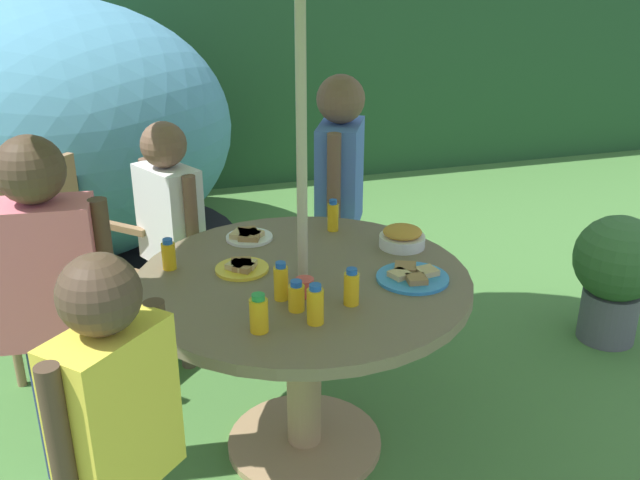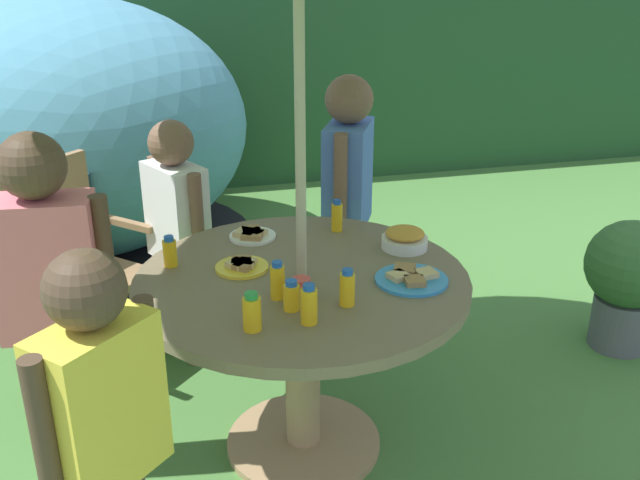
{
  "view_description": "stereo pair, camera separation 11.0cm",
  "coord_description": "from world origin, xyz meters",
  "px_view_note": "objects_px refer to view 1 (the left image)",
  "views": [
    {
      "loc": [
        -0.6,
        -2.21,
        1.84
      ],
      "look_at": [
        0.08,
        0.07,
        0.84
      ],
      "focal_mm": 40.3,
      "sensor_mm": 36.0,
      "label": 1
    },
    {
      "loc": [
        -0.49,
        -2.24,
        1.84
      ],
      "look_at": [
        0.08,
        0.07,
        0.84
      ],
      "focal_mm": 40.3,
      "sensor_mm": 36.0,
      "label": 2
    }
  ],
  "objects_px": {
    "child_in_yellow_shirt": "(115,410)",
    "juice_bottle_mid_left": "(333,216)",
    "snack_bowl": "(402,237)",
    "juice_bottle_far_right": "(296,297)",
    "potted_plant": "(616,271)",
    "child_in_pink_shirt": "(47,273)",
    "garden_table": "(303,319)",
    "juice_bottle_front_edge": "(259,314)",
    "dome_tent": "(53,132)",
    "juice_bottle_near_left": "(351,288)",
    "juice_bottle_mid_right": "(169,255)",
    "plate_center_back": "(249,236)",
    "cup_near": "(305,287)",
    "child_in_blue_shirt": "(340,175)",
    "juice_bottle_back_edge": "(315,305)",
    "juice_bottle_near_right": "(281,282)",
    "child_in_white_shirt": "(170,216)",
    "wooden_chair": "(61,263)",
    "plate_center_front": "(242,267)",
    "plate_far_left": "(412,276)"
  },
  "relations": [
    {
      "from": "garden_table",
      "to": "plate_center_front",
      "type": "bearing_deg",
      "value": 150.3
    },
    {
      "from": "potted_plant",
      "to": "juice_bottle_far_right",
      "type": "relative_size",
      "value": 6.2
    },
    {
      "from": "garden_table",
      "to": "plate_center_back",
      "type": "height_order",
      "value": "plate_center_back"
    },
    {
      "from": "child_in_yellow_shirt",
      "to": "juice_bottle_mid_left",
      "type": "xyz_separation_m",
      "value": [
        0.9,
        1.02,
        0.05
      ]
    },
    {
      "from": "child_in_blue_shirt",
      "to": "cup_near",
      "type": "relative_size",
      "value": 20.18
    },
    {
      "from": "child_in_yellow_shirt",
      "to": "snack_bowl",
      "type": "relative_size",
      "value": 6.63
    },
    {
      "from": "snack_bowl",
      "to": "juice_bottle_far_right",
      "type": "bearing_deg",
      "value": -143.98
    },
    {
      "from": "child_in_white_shirt",
      "to": "plate_far_left",
      "type": "relative_size",
      "value": 4.48
    },
    {
      "from": "juice_bottle_near_right",
      "to": "cup_near",
      "type": "distance_m",
      "value": 0.09
    },
    {
      "from": "plate_center_back",
      "to": "cup_near",
      "type": "relative_size",
      "value": 2.91
    },
    {
      "from": "juice_bottle_mid_right",
      "to": "juice_bottle_back_edge",
      "type": "xyz_separation_m",
      "value": [
        0.39,
        -0.53,
        0.01
      ]
    },
    {
      "from": "child_in_pink_shirt",
      "to": "child_in_white_shirt",
      "type": "bearing_deg",
      "value": 61.65
    },
    {
      "from": "child_in_blue_shirt",
      "to": "juice_bottle_mid_left",
      "type": "height_order",
      "value": "child_in_blue_shirt"
    },
    {
      "from": "juice_bottle_back_edge",
      "to": "snack_bowl",
      "type": "bearing_deg",
      "value": 44.37
    },
    {
      "from": "child_in_yellow_shirt",
      "to": "juice_bottle_near_left",
      "type": "bearing_deg",
      "value": -16.47
    },
    {
      "from": "dome_tent",
      "to": "plate_far_left",
      "type": "xyz_separation_m",
      "value": [
        1.29,
        -2.4,
        -0.03
      ]
    },
    {
      "from": "snack_bowl",
      "to": "juice_bottle_near_left",
      "type": "xyz_separation_m",
      "value": [
        -0.34,
        -0.39,
        0.02
      ]
    },
    {
      "from": "juice_bottle_mid_right",
      "to": "snack_bowl",
      "type": "bearing_deg",
      "value": -3.43
    },
    {
      "from": "child_in_yellow_shirt",
      "to": "juice_bottle_mid_right",
      "type": "distance_m",
      "value": 0.87
    },
    {
      "from": "juice_bottle_mid_right",
      "to": "child_in_white_shirt",
      "type": "bearing_deg",
      "value": 84.41
    },
    {
      "from": "child_in_white_shirt",
      "to": "juice_bottle_near_left",
      "type": "height_order",
      "value": "child_in_white_shirt"
    },
    {
      "from": "plate_center_back",
      "to": "juice_bottle_front_edge",
      "type": "bearing_deg",
      "value": -98.81
    },
    {
      "from": "wooden_chair",
      "to": "cup_near",
      "type": "height_order",
      "value": "wooden_chair"
    },
    {
      "from": "snack_bowl",
      "to": "plate_center_back",
      "type": "relative_size",
      "value": 0.96
    },
    {
      "from": "potted_plant",
      "to": "juice_bottle_far_right",
      "type": "height_order",
      "value": "juice_bottle_far_right"
    },
    {
      "from": "child_in_pink_shirt",
      "to": "plate_center_front",
      "type": "relative_size",
      "value": 6.68
    },
    {
      "from": "potted_plant",
      "to": "child_in_pink_shirt",
      "type": "relative_size",
      "value": 0.5
    },
    {
      "from": "juice_bottle_mid_left",
      "to": "child_in_white_shirt",
      "type": "bearing_deg",
      "value": 149.08
    },
    {
      "from": "juice_bottle_mid_left",
      "to": "juice_bottle_near_right",
      "type": "bearing_deg",
      "value": -123.26
    },
    {
      "from": "juice_bottle_near_left",
      "to": "juice_bottle_front_edge",
      "type": "height_order",
      "value": "juice_bottle_near_left"
    },
    {
      "from": "plate_center_front",
      "to": "cup_near",
      "type": "xyz_separation_m",
      "value": [
        0.16,
        -0.25,
        0.02
      ]
    },
    {
      "from": "wooden_chair",
      "to": "child_in_blue_shirt",
      "type": "distance_m",
      "value": 1.3
    },
    {
      "from": "juice_bottle_mid_left",
      "to": "child_in_pink_shirt",
      "type": "bearing_deg",
      "value": -164.71
    },
    {
      "from": "garden_table",
      "to": "juice_bottle_front_edge",
      "type": "relative_size",
      "value": 9.56
    },
    {
      "from": "garden_table",
      "to": "juice_bottle_back_edge",
      "type": "height_order",
      "value": "juice_bottle_back_edge"
    },
    {
      "from": "dome_tent",
      "to": "potted_plant",
      "type": "distance_m",
      "value": 3.24
    },
    {
      "from": "snack_bowl",
      "to": "juice_bottle_mid_left",
      "type": "relative_size",
      "value": 1.34
    },
    {
      "from": "juice_bottle_far_right",
      "to": "juice_bottle_back_edge",
      "type": "xyz_separation_m",
      "value": [
        0.03,
        -0.1,
        0.01
      ]
    },
    {
      "from": "garden_table",
      "to": "juice_bottle_near_right",
      "type": "xyz_separation_m",
      "value": [
        -0.11,
        -0.14,
        0.23
      ]
    },
    {
      "from": "dome_tent",
      "to": "juice_bottle_near_left",
      "type": "bearing_deg",
      "value": -59.27
    },
    {
      "from": "garden_table",
      "to": "juice_bottle_back_edge",
      "type": "relative_size",
      "value": 8.98
    },
    {
      "from": "juice_bottle_near_right",
      "to": "plate_center_back",
      "type": "bearing_deg",
      "value": 90.27
    },
    {
      "from": "child_in_white_shirt",
      "to": "plate_center_back",
      "type": "bearing_deg",
      "value": 9.58
    },
    {
      "from": "child_in_yellow_shirt",
      "to": "juice_bottle_mid_right",
      "type": "relative_size",
      "value": 10.1
    },
    {
      "from": "juice_bottle_mid_right",
      "to": "plate_center_back",
      "type": "bearing_deg",
      "value": 30.12
    },
    {
      "from": "plate_center_back",
      "to": "juice_bottle_mid_right",
      "type": "xyz_separation_m",
      "value": [
        -0.33,
        -0.19,
        0.04
      ]
    },
    {
      "from": "child_in_pink_shirt",
      "to": "juice_bottle_back_edge",
      "type": "distance_m",
      "value": 0.9
    },
    {
      "from": "child_in_white_shirt",
      "to": "snack_bowl",
      "type": "xyz_separation_m",
      "value": [
        0.83,
        -0.61,
        0.04
      ]
    },
    {
      "from": "potted_plant",
      "to": "plate_center_back",
      "type": "distance_m",
      "value": 1.81
    },
    {
      "from": "snack_bowl",
      "to": "plate_far_left",
      "type": "bearing_deg",
      "value": -105.41
    }
  ]
}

